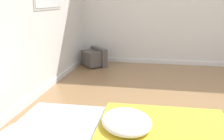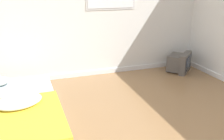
{
  "view_description": "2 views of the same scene",
  "coord_description": "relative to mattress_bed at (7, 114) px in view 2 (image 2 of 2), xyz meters",
  "views": [
    {
      "loc": [
        -2.85,
        1.16,
        1.39
      ],
      "look_at": [
        0.55,
        1.78,
        0.42
      ],
      "focal_mm": 40.0,
      "sensor_mm": 36.0,
      "label": 1
    },
    {
      "loc": [
        -0.61,
        -1.63,
        1.7
      ],
      "look_at": [
        0.59,
        1.83,
        0.43
      ],
      "focal_mm": 40.0,
      "sensor_mm": 36.0,
      "label": 2
    }
  ],
  "objects": [
    {
      "name": "wall_back",
      "position": [
        0.96,
        1.46,
        1.15
      ],
      "size": [
        7.9,
        0.08,
        2.6
      ],
      "color": "white",
      "rests_on": "ground_plane"
    },
    {
      "name": "mattress_bed",
      "position": [
        0.0,
        0.0,
        0.0
      ],
      "size": [
        1.32,
        2.1,
        0.37
      ],
      "color": "silver",
      "rests_on": "ground_plane"
    },
    {
      "name": "crt_tv",
      "position": [
        3.23,
        1.05,
        0.04
      ],
      "size": [
        0.63,
        0.62,
        0.39
      ],
      "color": "#56514C",
      "rests_on": "ground_plane"
    }
  ]
}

